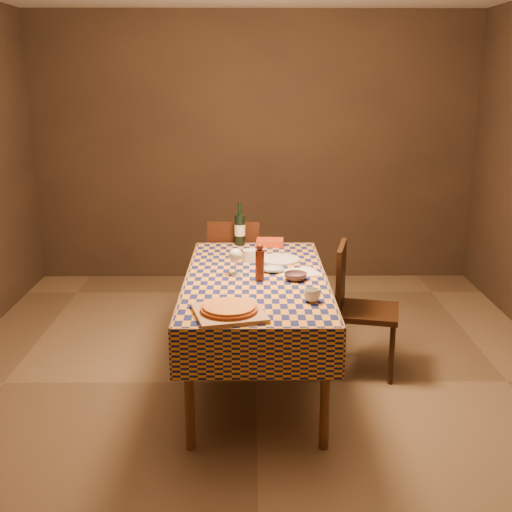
# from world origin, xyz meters

# --- Properties ---
(room) EXTENTS (5.00, 5.10, 2.70)m
(room) POSITION_xyz_m (0.00, 0.00, 1.35)
(room) COLOR brown
(room) RESTS_ON ground
(dining_table) EXTENTS (0.94, 1.84, 0.77)m
(dining_table) POSITION_xyz_m (0.00, 0.00, 0.69)
(dining_table) COLOR brown
(dining_table) RESTS_ON ground
(cutting_board) EXTENTS (0.46, 0.46, 0.02)m
(cutting_board) POSITION_xyz_m (-0.16, -0.71, 0.78)
(cutting_board) COLOR #B18153
(cutting_board) RESTS_ON dining_table
(pizza) EXTENTS (0.41, 0.41, 0.03)m
(pizza) POSITION_xyz_m (-0.16, -0.71, 0.81)
(pizza) COLOR #943C18
(pizza) RESTS_ON cutting_board
(pepper_mill) EXTENTS (0.06, 0.06, 0.25)m
(pepper_mill) POSITION_xyz_m (0.02, -0.08, 0.89)
(pepper_mill) COLOR #4F1C12
(pepper_mill) RESTS_ON dining_table
(bowl) EXTENTS (0.17, 0.17, 0.05)m
(bowl) POSITION_xyz_m (0.26, -0.07, 0.79)
(bowl) COLOR #59424B
(bowl) RESTS_ON dining_table
(wine_glass) EXTENTS (0.09, 0.09, 0.18)m
(wine_glass) POSITION_xyz_m (-0.14, 0.05, 0.90)
(wine_glass) COLOR silver
(wine_glass) RESTS_ON dining_table
(wine_bottle) EXTENTS (0.09, 0.09, 0.34)m
(wine_bottle) POSITION_xyz_m (-0.12, 0.86, 0.90)
(wine_bottle) COLOR black
(wine_bottle) RESTS_ON dining_table
(deli_tub) EXTENTS (0.13, 0.13, 0.09)m
(deli_tub) POSITION_xyz_m (-0.04, 0.37, 0.81)
(deli_tub) COLOR silver
(deli_tub) RESTS_ON dining_table
(takeout_container) EXTENTS (0.22, 0.16, 0.05)m
(takeout_container) POSITION_xyz_m (0.12, 0.83, 0.80)
(takeout_container) COLOR #B83918
(takeout_container) RESTS_ON dining_table
(white_plate) EXTENTS (0.31, 0.31, 0.02)m
(white_plate) POSITION_xyz_m (0.17, 0.39, 0.78)
(white_plate) COLOR white
(white_plate) RESTS_ON dining_table
(tumbler) EXTENTS (0.12, 0.12, 0.08)m
(tumbler) POSITION_xyz_m (0.33, -0.49, 0.81)
(tumbler) COLOR silver
(tumbler) RESTS_ON dining_table
(flour_patch) EXTENTS (0.32, 0.29, 0.00)m
(flour_patch) POSITION_xyz_m (0.29, 0.09, 0.77)
(flour_patch) COLOR white
(flour_patch) RESTS_ON dining_table
(flour_bag) EXTENTS (0.19, 0.17, 0.05)m
(flour_bag) POSITION_xyz_m (0.12, 0.11, 0.79)
(flour_bag) COLOR #ABB8DC
(flour_bag) RESTS_ON dining_table
(chair_far) EXTENTS (0.44, 0.45, 0.93)m
(chair_far) POSITION_xyz_m (-0.17, 1.08, 0.52)
(chair_far) COLOR black
(chair_far) RESTS_ON ground
(chair_right) EXTENTS (0.51, 0.50, 0.93)m
(chair_right) POSITION_xyz_m (0.71, 0.20, 0.52)
(chair_right) COLOR black
(chair_right) RESTS_ON ground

